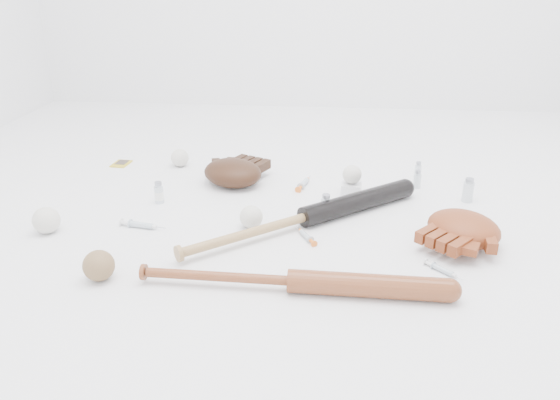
# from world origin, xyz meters

# --- Properties ---
(bat_dark) EXTENTS (0.75, 0.62, 0.07)m
(bat_dark) POSITION_xyz_m (0.08, -0.05, 0.03)
(bat_dark) COLOR black
(bat_dark) RESTS_ON ground
(bat_wood) EXTENTS (0.81, 0.08, 0.06)m
(bat_wood) POSITION_xyz_m (0.06, -0.42, 0.03)
(bat_wood) COLOR brown
(bat_wood) RESTS_ON ground
(glove_dark) EXTENTS (0.35, 0.35, 0.10)m
(glove_dark) POSITION_xyz_m (-0.21, 0.27, 0.05)
(glove_dark) COLOR black
(glove_dark) RESTS_ON ground
(glove_tan) EXTENTS (0.36, 0.36, 0.09)m
(glove_tan) POSITION_xyz_m (0.54, -0.11, 0.05)
(glove_tan) COLOR maroon
(glove_tan) RESTS_ON ground
(trading_card) EXTENTS (0.07, 0.09, 0.00)m
(trading_card) POSITION_xyz_m (-0.70, 0.45, 0.00)
(trading_card) COLOR gold
(trading_card) RESTS_ON ground
(pedestal) EXTENTS (0.08, 0.08, 0.04)m
(pedestal) POSITION_xyz_m (0.23, 0.23, 0.02)
(pedestal) COLOR white
(pedestal) RESTS_ON ground
(baseball_on_pedestal) EXTENTS (0.07, 0.07, 0.07)m
(baseball_on_pedestal) POSITION_xyz_m (0.23, 0.23, 0.07)
(baseball_on_pedestal) COLOR silver
(baseball_on_pedestal) RESTS_ON pedestal
(baseball_left) EXTENTS (0.08, 0.08, 0.08)m
(baseball_left) POSITION_xyz_m (-0.70, -0.17, 0.04)
(baseball_left) COLOR silver
(baseball_left) RESTS_ON ground
(baseball_upper) EXTENTS (0.07, 0.07, 0.07)m
(baseball_upper) POSITION_xyz_m (-0.45, 0.45, 0.04)
(baseball_upper) COLOR silver
(baseball_upper) RESTS_ON ground
(baseball_mid) EXTENTS (0.07, 0.07, 0.07)m
(baseball_mid) POSITION_xyz_m (-0.09, -0.08, 0.04)
(baseball_mid) COLOR silver
(baseball_mid) RESTS_ON ground
(baseball_aged) EXTENTS (0.08, 0.08, 0.08)m
(baseball_aged) POSITION_xyz_m (-0.44, -0.41, 0.04)
(baseball_aged) COLOR brown
(baseball_aged) RESTS_ON ground
(syringe_0) EXTENTS (0.17, 0.06, 0.02)m
(syringe_0) POSITION_xyz_m (-0.43, -0.11, 0.01)
(syringe_0) COLOR #ADBCC6
(syringe_0) RESTS_ON ground
(syringe_1) EXTENTS (0.09, 0.13, 0.02)m
(syringe_1) POSITION_xyz_m (0.08, -0.13, 0.01)
(syringe_1) COLOR #ADBCC6
(syringe_1) RESTS_ON ground
(syringe_2) EXTENTS (0.07, 0.17, 0.02)m
(syringe_2) POSITION_xyz_m (0.05, 0.28, 0.01)
(syringe_2) COLOR #ADBCC6
(syringe_2) RESTS_ON ground
(syringe_3) EXTENTS (0.11, 0.11, 0.02)m
(syringe_3) POSITION_xyz_m (0.45, -0.30, 0.01)
(syringe_3) COLOR #ADBCC6
(syringe_3) RESTS_ON ground
(vial_0) EXTENTS (0.02, 0.02, 0.06)m
(vial_0) POSITION_xyz_m (0.48, 0.41, 0.03)
(vial_0) COLOR silver
(vial_0) RESTS_ON ground
(vial_1) EXTENTS (0.03, 0.03, 0.07)m
(vial_1) POSITION_xyz_m (0.47, 0.30, 0.03)
(vial_1) COLOR silver
(vial_1) RESTS_ON ground
(vial_2) EXTENTS (0.03, 0.03, 0.08)m
(vial_2) POSITION_xyz_m (0.14, 0.02, 0.04)
(vial_2) COLOR silver
(vial_2) RESTS_ON ground
(vial_3) EXTENTS (0.04, 0.04, 0.08)m
(vial_3) POSITION_xyz_m (0.62, 0.19, 0.04)
(vial_3) COLOR silver
(vial_3) RESTS_ON ground
(vial_4) EXTENTS (0.03, 0.03, 0.08)m
(vial_4) POSITION_xyz_m (-0.43, 0.08, 0.04)
(vial_4) COLOR silver
(vial_4) RESTS_ON ground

